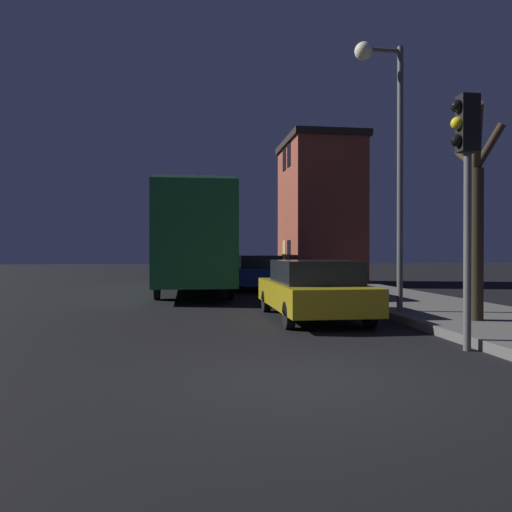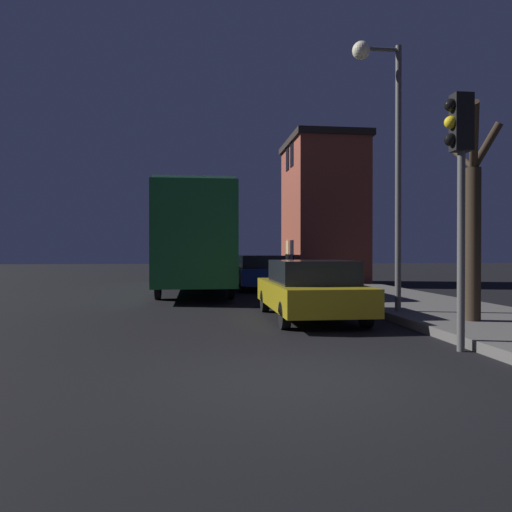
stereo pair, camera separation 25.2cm
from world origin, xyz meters
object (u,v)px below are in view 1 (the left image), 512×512
Objects in this scene: bare_tree at (476,214)px; car_mid_lane at (258,272)px; car_near_lane at (313,289)px; streetlamp at (386,128)px; bus at (193,235)px; traffic_light at (466,167)px.

car_mid_lane is at bearing 105.02° from bare_tree.
streetlamp is at bearing -5.08° from car_near_lane.
car_near_lane is (2.68, -9.14, -1.55)m from bus.
bus reaches higher than car_near_lane.
streetlamp reaches higher than car_near_lane.
bus is 3.08m from car_mid_lane.
traffic_light is 2.60m from bare_tree.
car_mid_lane is at bearing 96.50° from traffic_light.
car_mid_lane is (-1.73, 9.23, -3.73)m from streetlamp.
traffic_light is 0.34× the size of bus.
car_near_lane is at bearing -73.65° from bus.
bus is at bearing 107.63° from traffic_light.
traffic_light is 0.87× the size of bare_tree.
bus is (-4.41, 9.30, -2.20)m from streetlamp.
car_mid_lane is (-2.94, 10.96, -1.60)m from bare_tree.
bare_tree is at bearing -32.67° from car_near_lane.
bare_tree reaches higher than car_near_lane.
bus is at bearing 178.58° from car_mid_lane.
bare_tree reaches higher than car_mid_lane.
bare_tree reaches higher than bus.
traffic_light reaches higher than bus.
car_mid_lane is at bearing 90.05° from car_near_lane.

